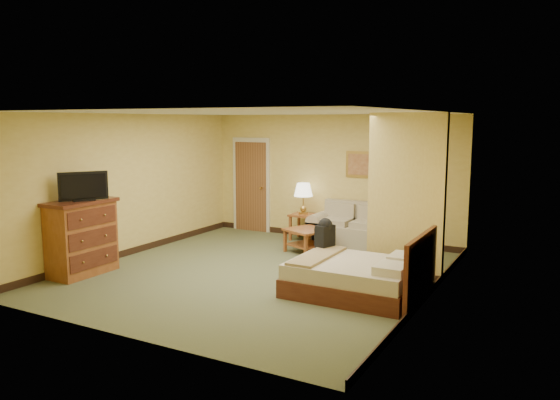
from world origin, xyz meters
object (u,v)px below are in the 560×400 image
Objects in this scene: dresser at (82,237)px; loveseat at (353,232)px; coffee_table at (308,236)px; bed at (359,277)px.

loveseat is at bearing 51.73° from dresser.
coffee_table is (-0.58, -0.88, 0.04)m from loveseat.
bed is at bearing -47.97° from coffee_table.
coffee_table is 0.76× the size of dresser.
loveseat is 1.06m from coffee_table.
loveseat is 0.92× the size of bed.
bed is at bearing -67.55° from loveseat.
loveseat is 5.07m from dresser.
coffee_table is at bearing -123.39° from loveseat.
coffee_table is at bearing 50.44° from dresser.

